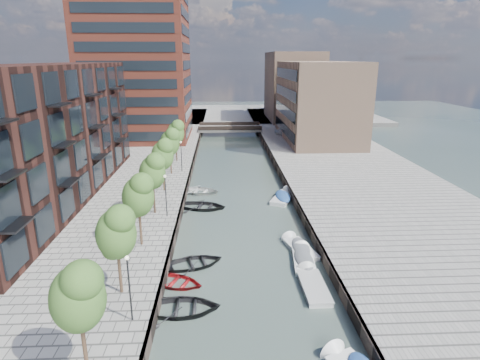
{
  "coord_description": "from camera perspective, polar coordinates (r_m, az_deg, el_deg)",
  "views": [
    {
      "loc": [
        -1.92,
        -12.16,
        15.54
      ],
      "look_at": [
        0.0,
        27.39,
        3.5
      ],
      "focal_mm": 30.0,
      "sensor_mm": 36.0,
      "label": 1
    }
  ],
  "objects": [
    {
      "name": "water",
      "position": [
        54.46,
        -0.64,
        0.33
      ],
      "size": [
        300.0,
        300.0,
        0.0
      ],
      "primitive_type": "plane",
      "color": "#38473F",
      "rests_on": "ground"
    },
    {
      "name": "lamp_0",
      "position": [
        24.06,
        -15.52,
        -13.75
      ],
      "size": [
        0.24,
        0.24,
        4.12
      ],
      "color": "black",
      "rests_on": "quay_left"
    },
    {
      "name": "tree_6",
      "position": [
        59.42,
        -9.16,
        6.78
      ],
      "size": [
        2.5,
        2.5,
        5.95
      ],
      "color": "#382619",
      "rests_on": "quay_left"
    },
    {
      "name": "motorboat_2",
      "position": [
        30.01,
        10.15,
        -14.35
      ],
      "size": [
        1.7,
        4.77,
        1.58
      ],
      "color": "#B4B4B2",
      "rests_on": "ground"
    },
    {
      "name": "quay_wall_right",
      "position": [
        54.87,
        5.73,
        0.92
      ],
      "size": [
        0.25,
        140.0,
        1.0
      ],
      "primitive_type": "cube",
      "color": "#332823",
      "rests_on": "ground"
    },
    {
      "name": "tree_2",
      "position": [
        32.52,
        -14.31,
        -1.97
      ],
      "size": [
        2.5,
        2.5,
        5.95
      ],
      "color": "#382619",
      "rests_on": "quay_left"
    },
    {
      "name": "motorboat_1",
      "position": [
        33.03,
        8.98,
        -11.01
      ],
      "size": [
        2.04,
        4.69,
        1.52
      ],
      "color": "white",
      "rests_on": "ground"
    },
    {
      "name": "sloop_1",
      "position": [
        27.25,
        -8.28,
        -18.06
      ],
      "size": [
        5.08,
        3.65,
        1.04
      ],
      "primitive_type": "imported",
      "rotation": [
        0.0,
        0.0,
        1.58
      ],
      "color": "black",
      "rests_on": "ground"
    },
    {
      "name": "tower",
      "position": [
        78.62,
        -14.46,
        16.74
      ],
      "size": [
        18.0,
        18.0,
        30.0
      ],
      "primitive_type": "cube",
      "color": "brown",
      "rests_on": "quay_left"
    },
    {
      "name": "sloop_2",
      "position": [
        30.04,
        -9.06,
        -14.47
      ],
      "size": [
        4.78,
        4.12,
        0.83
      ],
      "primitive_type": "imported",
      "rotation": [
        0.0,
        0.0,
        1.21
      ],
      "color": "maroon",
      "rests_on": "ground"
    },
    {
      "name": "bridge",
      "position": [
        85.36,
        -1.46,
        7.36
      ],
      "size": [
        13.0,
        6.0,
        1.3
      ],
      "color": "gray",
      "rests_on": "ground"
    },
    {
      "name": "sloop_3",
      "position": [
        48.52,
        -5.96,
        -1.86
      ],
      "size": [
        5.85,
        4.81,
        1.06
      ],
      "primitive_type": "imported",
      "rotation": [
        0.0,
        0.0,
        1.32
      ],
      "color": "silver",
      "rests_on": "ground"
    },
    {
      "name": "sloop_4",
      "position": [
        43.54,
        -5.35,
        -4.08
      ],
      "size": [
        5.76,
        4.64,
        1.06
      ],
      "primitive_type": "imported",
      "rotation": [
        0.0,
        0.0,
        1.36
      ],
      "color": "black",
      "rests_on": "ground"
    },
    {
      "name": "tree_1",
      "position": [
        26.16,
        -17.24,
        -6.92
      ],
      "size": [
        2.5,
        2.5,
        5.95
      ],
      "color": "#382619",
      "rests_on": "quay_left"
    },
    {
      "name": "tan_block_near",
      "position": [
        76.67,
        10.96,
        10.97
      ],
      "size": [
        12.0,
        25.0,
        14.0
      ],
      "primitive_type": "cube",
      "color": "#9E7961",
      "rests_on": "quay_right"
    },
    {
      "name": "tan_block_far",
      "position": [
        101.96,
        7.55,
        13.09
      ],
      "size": [
        12.0,
        20.0,
        16.0
      ],
      "primitive_type": "cube",
      "color": "#9E7961",
      "rests_on": "quay_right"
    },
    {
      "name": "apartment_block",
      "position": [
        46.49,
        -25.77,
        5.9
      ],
      "size": [
        8.0,
        38.0,
        14.0
      ],
      "primitive_type": "cube",
      "color": "black",
      "rests_on": "quay_left"
    },
    {
      "name": "tree_0",
      "position": [
        20.23,
        -22.11,
        -14.85
      ],
      "size": [
        2.5,
        2.5,
        5.95
      ],
      "color": "#382619",
      "rests_on": "quay_left"
    },
    {
      "name": "sloop_0",
      "position": [
        32.24,
        -6.45,
        -12.02
      ],
      "size": [
        5.32,
        4.5,
        0.94
      ],
      "primitive_type": "imported",
      "rotation": [
        0.0,
        0.0,
        1.89
      ],
      "color": "black",
      "rests_on": "ground"
    },
    {
      "name": "car",
      "position": [
        80.04,
        5.96,
        6.81
      ],
      "size": [
        2.73,
        3.99,
        1.26
      ],
      "primitive_type": "imported",
      "rotation": [
        0.0,
        0.0,
        0.37
      ],
      "color": "silver",
      "rests_on": "quay_right"
    },
    {
      "name": "lamp_2",
      "position": [
        53.79,
        -8.36,
        3.81
      ],
      "size": [
        0.24,
        0.24,
        4.12
      ],
      "color": "black",
      "rests_on": "quay_left"
    },
    {
      "name": "quay_right",
      "position": [
        57.16,
        15.6,
        1.02
      ],
      "size": [
        20.0,
        140.0,
        1.0
      ],
      "primitive_type": "cube",
      "color": "gray",
      "rests_on": "ground"
    },
    {
      "name": "lamp_1",
      "position": [
        38.47,
        -10.53,
        -1.6
      ],
      "size": [
        0.24,
        0.24,
        4.12
      ],
      "color": "black",
      "rests_on": "quay_left"
    },
    {
      "name": "motorboat_3",
      "position": [
        46.61,
        6.26,
        -2.4
      ],
      "size": [
        3.67,
        5.4,
        1.71
      ],
      "color": "silver",
      "rests_on": "ground"
    },
    {
      "name": "far_closure",
      "position": [
        113.18,
        -1.8,
        9.26
      ],
      "size": [
        80.0,
        40.0,
        1.0
      ],
      "primitive_type": "cube",
      "color": "gray",
      "rests_on": "ground"
    },
    {
      "name": "tree_5",
      "position": [
        52.59,
        -9.96,
        5.44
      ],
      "size": [
        2.5,
        2.5,
        5.95
      ],
      "color": "#382619",
      "rests_on": "quay_left"
    },
    {
      "name": "tree_4",
      "position": [
        45.8,
        -10.99,
        3.69
      ],
      "size": [
        2.5,
        2.5,
        5.95
      ],
      "color": "#382619",
      "rests_on": "quay_left"
    },
    {
      "name": "quay_wall_left",
      "position": [
        54.45,
        -7.07,
        0.74
      ],
      "size": [
        0.25,
        140.0,
        1.0
      ],
      "primitive_type": "cube",
      "color": "#332823",
      "rests_on": "ground"
    },
    {
      "name": "tree_3",
      "position": [
        39.1,
        -12.37,
        1.34
      ],
      "size": [
        2.5,
        2.5,
        5.95
      ],
      "color": "#382619",
      "rests_on": "quay_left"
    },
    {
      "name": "motorboat_4",
      "position": [
        34.84,
        8.32,
        -9.43
      ],
      "size": [
        2.62,
        4.72,
        1.49
      ],
      "color": "silver",
      "rests_on": "ground"
    }
  ]
}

